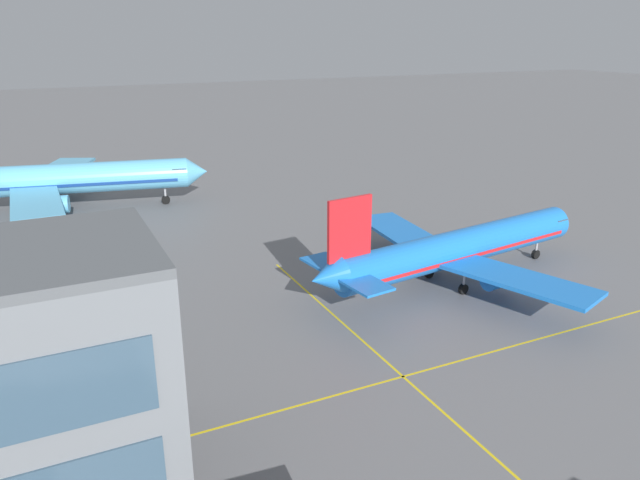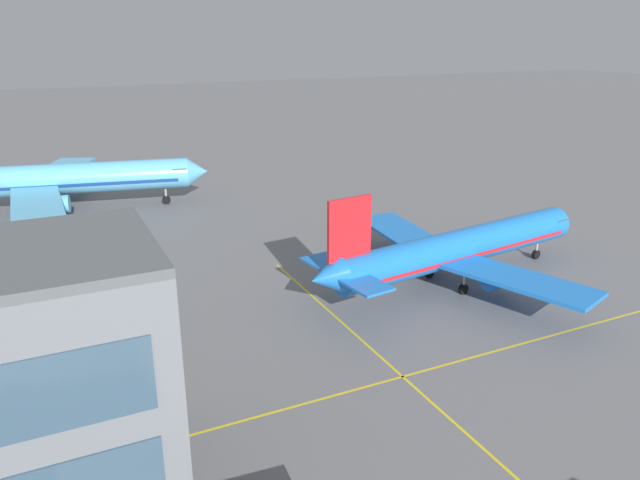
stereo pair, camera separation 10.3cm
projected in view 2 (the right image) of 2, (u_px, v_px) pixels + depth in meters
airliner_second_row at (458, 248)px, 58.26m from camera, size 34.04×29.11×10.58m
airliner_third_row at (53, 180)px, 81.78m from camera, size 40.91×34.75×12.78m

